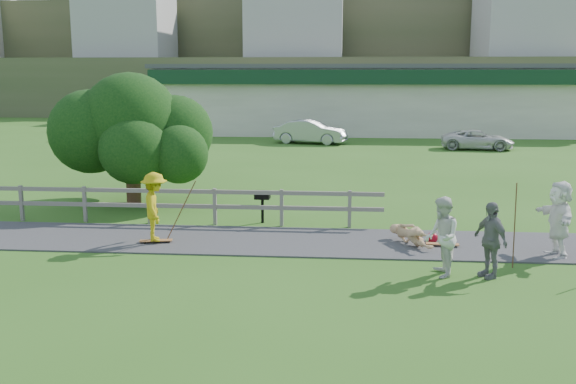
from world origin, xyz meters
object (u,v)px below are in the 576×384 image
object	(u,v)px
car_silver	(310,132)
tree	(132,147)
spectator_a	(442,237)
car_white	(477,140)
skater_fallen	(411,235)
spectator_d	(559,219)
skater_rider	(155,210)
spectator_b	(490,240)
bbq	(262,207)

from	to	relation	value
car_silver	tree	xyz separation A→B (m)	(-5.11, -19.72, 1.22)
spectator_a	car_white	bearing A→B (deg)	165.22
skater_fallen	spectator_a	world-z (taller)	spectator_a
spectator_d	skater_rider	bearing A→B (deg)	-95.89
spectator_a	spectator_b	size ratio (longest dim) A/B	1.05
spectator_b	car_white	distance (m)	25.16
skater_rider	spectator_d	distance (m)	10.19
skater_rider	spectator_d	xyz separation A→B (m)	(10.19, -0.33, 0.04)
skater_rider	bbq	xyz separation A→B (m)	(2.51, 2.69, -0.42)
spectator_d	tree	size ratio (longest dim) A/B	0.35
spectator_a	car_silver	xyz separation A→B (m)	(-4.35, 27.13, -0.14)
spectator_b	spectator_d	world-z (taller)	spectator_d
car_white	bbq	bearing A→B (deg)	158.99
spectator_a	car_white	size ratio (longest dim) A/B	0.43
spectator_b	bbq	world-z (taller)	spectator_b
spectator_a	bbq	xyz separation A→B (m)	(-4.61, 4.81, -0.41)
car_silver	tree	distance (m)	20.41
spectator_d	bbq	bearing A→B (deg)	-115.52
tree	bbq	bearing A→B (deg)	-28.24
car_white	tree	world-z (taller)	tree
car_white	tree	bearing A→B (deg)	145.14
skater_fallen	tree	bearing A→B (deg)	122.85
spectator_a	bbq	size ratio (longest dim) A/B	1.84
skater_rider	skater_fallen	xyz separation A→B (m)	(6.72, 0.41, -0.62)
spectator_a	spectator_d	distance (m)	3.55
skater_fallen	car_silver	world-z (taller)	car_silver
skater_fallen	car_white	size ratio (longest dim) A/B	0.39
skater_rider	bbq	size ratio (longest dim) A/B	1.87
skater_rider	car_silver	world-z (taller)	skater_rider
bbq	spectator_a	bearing A→B (deg)	-43.07
car_silver	car_white	world-z (taller)	car_silver
skater_fallen	tree	distance (m)	10.44
spectator_d	car_silver	xyz separation A→B (m)	(-7.42, 25.34, -0.19)
skater_fallen	car_white	distance (m)	23.04
car_silver	skater_fallen	bearing A→B (deg)	-157.66
bbq	car_white	bearing A→B (deg)	65.81
skater_rider	spectator_d	bearing A→B (deg)	-109.94
skater_rider	car_white	size ratio (longest dim) A/B	0.43
tree	skater_fallen	bearing A→B (deg)	-28.33
skater_fallen	bbq	xyz separation A→B (m)	(-4.22, 2.28, 0.19)
spectator_a	car_white	xyz separation A→B (m)	(5.70, 24.75, -0.31)
car_silver	car_white	size ratio (longest dim) A/B	1.10
spectator_d	bbq	distance (m)	8.26
spectator_a	bbq	distance (m)	6.67
skater_rider	car_silver	size ratio (longest dim) A/B	0.39
skater_rider	car_white	distance (m)	26.01
car_silver	bbq	size ratio (longest dim) A/B	4.75
car_white	car_silver	bearing A→B (deg)	82.97
spectator_a	tree	xyz separation A→B (m)	(-9.47, 7.42, 1.08)
car_silver	skater_rider	bearing A→B (deg)	-173.11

